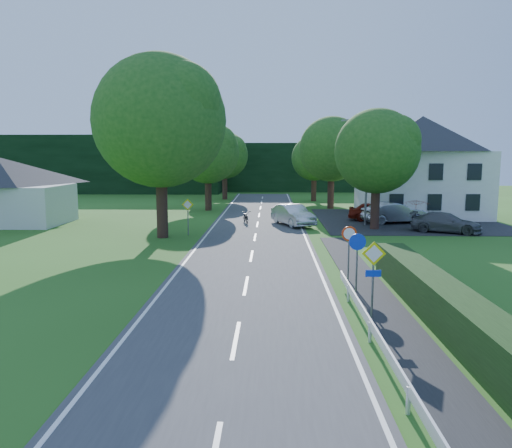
{
  "coord_description": "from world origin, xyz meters",
  "views": [
    {
      "loc": [
        0.98,
        -7.78,
        5.33
      ],
      "look_at": [
        0.25,
        17.66,
        1.79
      ],
      "focal_mm": 35.0,
      "sensor_mm": 36.0,
      "label": 1
    }
  ],
  "objects_px": {
    "streetlight": "(365,166)",
    "parked_car_grey": "(446,223)",
    "parked_car_silver_b": "(451,210)",
    "parked_car_red": "(376,212)",
    "moving_car": "(293,215)",
    "motorcycle": "(246,217)",
    "parasol": "(416,212)",
    "parked_car_silver_a": "(394,213)"
  },
  "relations": [
    {
      "from": "parasol",
      "to": "motorcycle",
      "type": "bearing_deg",
      "value": 179.93
    },
    {
      "from": "parked_car_red",
      "to": "streetlight",
      "type": "bearing_deg",
      "value": 161.29
    },
    {
      "from": "parked_car_red",
      "to": "parasol",
      "type": "distance_m",
      "value": 3.15
    },
    {
      "from": "parked_car_silver_b",
      "to": "parasol",
      "type": "xyz_separation_m",
      "value": [
        -3.84,
        -3.29,
        0.23
      ]
    },
    {
      "from": "parked_car_red",
      "to": "parked_car_silver_b",
      "type": "height_order",
      "value": "parked_car_red"
    },
    {
      "from": "parasol",
      "to": "parked_car_grey",
      "type": "bearing_deg",
      "value": -78.82
    },
    {
      "from": "parked_car_silver_a",
      "to": "parked_car_silver_b",
      "type": "relative_size",
      "value": 0.96
    },
    {
      "from": "streetlight",
      "to": "parked_car_silver_a",
      "type": "distance_m",
      "value": 4.54
    },
    {
      "from": "streetlight",
      "to": "parked_car_grey",
      "type": "xyz_separation_m",
      "value": [
        4.99,
        -3.5,
        -3.75
      ]
    },
    {
      "from": "parked_car_red",
      "to": "parasol",
      "type": "xyz_separation_m",
      "value": [
        2.68,
        -1.64,
        0.18
      ]
    },
    {
      "from": "moving_car",
      "to": "parasol",
      "type": "bearing_deg",
      "value": -16.73
    },
    {
      "from": "moving_car",
      "to": "motorcycle",
      "type": "xyz_separation_m",
      "value": [
        -3.61,
        1.11,
        -0.29
      ]
    },
    {
      "from": "parked_car_red",
      "to": "parked_car_silver_b",
      "type": "relative_size",
      "value": 0.86
    },
    {
      "from": "motorcycle",
      "to": "parked_car_grey",
      "type": "height_order",
      "value": "parked_car_grey"
    },
    {
      "from": "streetlight",
      "to": "moving_car",
      "type": "bearing_deg",
      "value": -175.95
    },
    {
      "from": "moving_car",
      "to": "parked_car_silver_a",
      "type": "height_order",
      "value": "parked_car_silver_a"
    },
    {
      "from": "parked_car_silver_b",
      "to": "parked_car_grey",
      "type": "bearing_deg",
      "value": 172.62
    },
    {
      "from": "moving_car",
      "to": "parked_car_red",
      "type": "bearing_deg",
      "value": -1.52
    },
    {
      "from": "parked_car_silver_a",
      "to": "parked_car_grey",
      "type": "height_order",
      "value": "parked_car_silver_a"
    },
    {
      "from": "parked_car_red",
      "to": "parked_car_grey",
      "type": "xyz_separation_m",
      "value": [
        3.52,
        -5.85,
        -0.08
      ]
    },
    {
      "from": "streetlight",
      "to": "parked_car_red",
      "type": "distance_m",
      "value": 4.6
    },
    {
      "from": "moving_car",
      "to": "parasol",
      "type": "xyz_separation_m",
      "value": [
        9.52,
        1.09,
        0.16
      ]
    },
    {
      "from": "parasol",
      "to": "parked_car_red",
      "type": "bearing_deg",
      "value": 148.65
    },
    {
      "from": "parked_car_silver_a",
      "to": "parked_car_grey",
      "type": "relative_size",
      "value": 1.06
    },
    {
      "from": "streetlight",
      "to": "parked_car_silver_b",
      "type": "relative_size",
      "value": 1.55
    },
    {
      "from": "streetlight",
      "to": "moving_car",
      "type": "relative_size",
      "value": 1.69
    },
    {
      "from": "parked_car_red",
      "to": "parked_car_silver_a",
      "type": "height_order",
      "value": "parked_car_silver_a"
    },
    {
      "from": "streetlight",
      "to": "motorcycle",
      "type": "relative_size",
      "value": 4.26
    },
    {
      "from": "moving_car",
      "to": "streetlight",
      "type": "bearing_deg",
      "value": -19.22
    },
    {
      "from": "moving_car",
      "to": "parasol",
      "type": "relative_size",
      "value": 2.26
    },
    {
      "from": "moving_car",
      "to": "parked_car_silver_a",
      "type": "distance_m",
      "value": 8.04
    },
    {
      "from": "motorcycle",
      "to": "parked_car_red",
      "type": "bearing_deg",
      "value": -3.22
    },
    {
      "from": "parked_car_silver_b",
      "to": "moving_car",
      "type": "bearing_deg",
      "value": 122.6
    },
    {
      "from": "parked_car_silver_a",
      "to": "parked_car_grey",
      "type": "distance_m",
      "value": 5.12
    },
    {
      "from": "parked_car_silver_a",
      "to": "parked_car_silver_b",
      "type": "distance_m",
      "value": 6.21
    },
    {
      "from": "streetlight",
      "to": "moving_car",
      "type": "distance_m",
      "value": 6.49
    },
    {
      "from": "streetlight",
      "to": "parked_car_grey",
      "type": "relative_size",
      "value": 1.72
    },
    {
      "from": "moving_car",
      "to": "motorcycle",
      "type": "relative_size",
      "value": 2.52
    },
    {
      "from": "parked_car_silver_a",
      "to": "moving_car",
      "type": "bearing_deg",
      "value": 85.11
    },
    {
      "from": "parked_car_silver_b",
      "to": "parasol",
      "type": "distance_m",
      "value": 5.06
    },
    {
      "from": "parked_car_silver_a",
      "to": "parked_car_silver_b",
      "type": "height_order",
      "value": "parked_car_silver_a"
    },
    {
      "from": "streetlight",
      "to": "moving_car",
      "type": "height_order",
      "value": "streetlight"
    }
  ]
}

